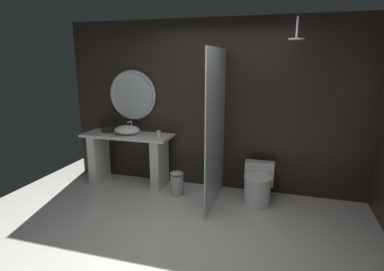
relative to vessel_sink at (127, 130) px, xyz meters
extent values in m
plane|color=silver|center=(1.32, -1.56, -0.91)|extent=(5.76, 5.76, 0.00)
cube|color=black|center=(1.32, 0.34, 0.39)|extent=(4.80, 0.10, 2.60)
cube|color=silver|center=(-0.01, 0.01, -0.09)|extent=(1.45, 0.53, 0.04)
cube|color=silver|center=(-0.56, 0.01, -0.51)|extent=(0.14, 0.45, 0.79)
cube|color=silver|center=(0.54, 0.01, -0.51)|extent=(0.14, 0.45, 0.79)
ellipsoid|color=white|center=(0.00, 0.00, 0.00)|extent=(0.42, 0.35, 0.14)
cylinder|color=#B7B7BC|center=(0.00, 0.16, 0.03)|extent=(0.02, 0.02, 0.19)
cylinder|color=#B7B7BC|center=(0.00, 0.09, 0.11)|extent=(0.02, 0.14, 0.02)
cylinder|color=silver|center=(0.56, -0.04, -0.02)|extent=(0.06, 0.06, 0.11)
cube|color=#282D28|center=(-0.37, 0.04, -0.03)|extent=(0.17, 0.13, 0.08)
torus|color=#B7B7BC|center=(-0.01, 0.25, 0.53)|extent=(0.82, 0.06, 0.82)
cylinder|color=#B2BCC1|center=(-0.01, 0.26, 0.53)|extent=(0.73, 0.01, 0.73)
cube|color=silver|center=(1.51, -0.28, 0.17)|extent=(0.02, 1.15, 2.15)
cylinder|color=#B7B7BC|center=(2.47, -0.25, 1.47)|extent=(0.02, 0.02, 0.25)
cylinder|color=#B7B7BC|center=(2.47, -0.25, 1.33)|extent=(0.19, 0.19, 0.02)
cylinder|color=white|center=(2.10, -0.20, -0.70)|extent=(0.37, 0.37, 0.41)
ellipsoid|color=white|center=(2.10, -0.20, -0.49)|extent=(0.38, 0.42, 0.02)
cube|color=white|center=(2.10, 0.06, -0.53)|extent=(0.42, 0.16, 0.35)
cylinder|color=#B7B7BC|center=(0.91, -0.21, -0.75)|extent=(0.20, 0.20, 0.32)
ellipsoid|color=#B7B7BC|center=(0.91, -0.21, -0.56)|extent=(0.20, 0.20, 0.06)
camera|label=1|loc=(2.40, -4.38, 1.09)|focal=29.34mm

